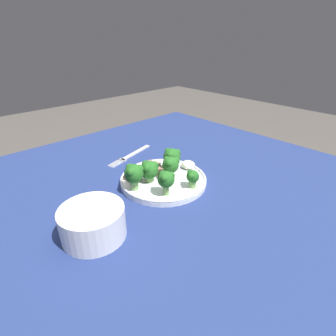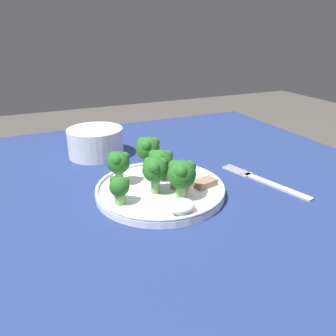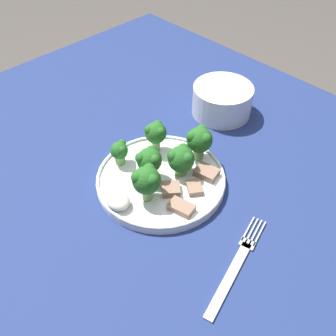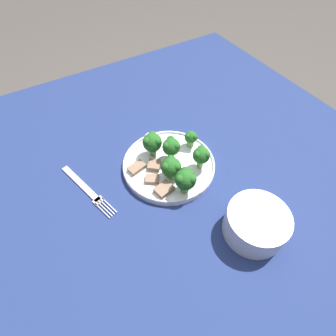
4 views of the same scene
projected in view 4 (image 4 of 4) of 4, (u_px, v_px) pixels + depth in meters
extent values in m
plane|color=#4C4742|center=(172.00, 253.00, 1.27)|extent=(8.00, 8.00, 0.00)
cube|color=navy|center=(174.00, 159.00, 0.72)|extent=(1.08, 1.04, 0.03)
cylinder|color=brown|center=(203.00, 111.00, 1.40)|extent=(0.06, 0.06, 0.69)
cylinder|color=brown|center=(18.00, 187.00, 1.10)|extent=(0.06, 0.06, 0.69)
cylinder|color=white|center=(169.00, 165.00, 0.68)|extent=(0.24, 0.24, 0.01)
torus|color=white|center=(169.00, 163.00, 0.67)|extent=(0.24, 0.24, 0.01)
cube|color=#B2B2B7|center=(81.00, 183.00, 0.65)|extent=(0.05, 0.14, 0.00)
cube|color=#B2B2B7|center=(98.00, 201.00, 0.62)|extent=(0.03, 0.02, 0.00)
cube|color=#B2B2B7|center=(102.00, 211.00, 0.60)|extent=(0.02, 0.06, 0.00)
cube|color=#B2B2B7|center=(105.00, 209.00, 0.60)|extent=(0.02, 0.06, 0.00)
cube|color=#B2B2B7|center=(107.00, 207.00, 0.61)|extent=(0.02, 0.06, 0.00)
cube|color=#B2B2B7|center=(109.00, 205.00, 0.61)|extent=(0.02, 0.06, 0.00)
cylinder|color=silver|center=(256.00, 224.00, 0.55)|extent=(0.13, 0.13, 0.07)
cylinder|color=silver|center=(255.00, 225.00, 0.55)|extent=(0.11, 0.11, 0.05)
cylinder|color=#709E56|center=(153.00, 151.00, 0.68)|extent=(0.02, 0.02, 0.03)
sphere|color=#215B1E|center=(152.00, 142.00, 0.66)|extent=(0.05, 0.05, 0.05)
sphere|color=#215B1E|center=(147.00, 142.00, 0.65)|extent=(0.02, 0.02, 0.02)
sphere|color=#215B1E|center=(157.00, 141.00, 0.65)|extent=(0.02, 0.02, 0.02)
sphere|color=#215B1E|center=(152.00, 135.00, 0.66)|extent=(0.02, 0.02, 0.02)
cylinder|color=#709E56|center=(191.00, 144.00, 0.71)|extent=(0.02, 0.02, 0.02)
sphere|color=#215B1E|center=(192.00, 138.00, 0.69)|extent=(0.03, 0.03, 0.03)
sphere|color=#215B1E|center=(189.00, 137.00, 0.68)|extent=(0.02, 0.02, 0.02)
sphere|color=#215B1E|center=(195.00, 137.00, 0.68)|extent=(0.02, 0.02, 0.02)
sphere|color=#215B1E|center=(191.00, 133.00, 0.69)|extent=(0.02, 0.02, 0.02)
cylinder|color=#709E56|center=(171.00, 174.00, 0.64)|extent=(0.02, 0.02, 0.02)
sphere|color=#215B1E|center=(171.00, 167.00, 0.62)|extent=(0.05, 0.05, 0.05)
sphere|color=#215B1E|center=(166.00, 167.00, 0.61)|extent=(0.02, 0.02, 0.02)
sphere|color=#215B1E|center=(177.00, 167.00, 0.61)|extent=(0.02, 0.02, 0.02)
sphere|color=#215B1E|center=(171.00, 160.00, 0.62)|extent=(0.02, 0.02, 0.02)
cylinder|color=#709E56|center=(171.00, 155.00, 0.68)|extent=(0.02, 0.02, 0.03)
sphere|color=#215B1E|center=(171.00, 147.00, 0.65)|extent=(0.05, 0.05, 0.05)
sphere|color=#215B1E|center=(167.00, 146.00, 0.64)|extent=(0.02, 0.02, 0.02)
sphere|color=#215B1E|center=(176.00, 146.00, 0.64)|extent=(0.02, 0.02, 0.02)
sphere|color=#215B1E|center=(171.00, 140.00, 0.65)|extent=(0.02, 0.02, 0.02)
cylinder|color=#709E56|center=(200.00, 163.00, 0.66)|extent=(0.02, 0.02, 0.03)
sphere|color=#215B1E|center=(201.00, 155.00, 0.64)|extent=(0.04, 0.04, 0.04)
sphere|color=#215B1E|center=(197.00, 155.00, 0.62)|extent=(0.02, 0.02, 0.02)
sphere|color=#215B1E|center=(206.00, 155.00, 0.62)|extent=(0.02, 0.02, 0.02)
sphere|color=#215B1E|center=(201.00, 149.00, 0.64)|extent=(0.02, 0.02, 0.02)
cylinder|color=#709E56|center=(185.00, 187.00, 0.61)|extent=(0.02, 0.02, 0.03)
sphere|color=#215B1E|center=(185.00, 179.00, 0.59)|extent=(0.05, 0.05, 0.05)
sphere|color=#215B1E|center=(180.00, 179.00, 0.57)|extent=(0.02, 0.02, 0.02)
sphere|color=#215B1E|center=(192.00, 179.00, 0.57)|extent=(0.02, 0.02, 0.02)
sphere|color=#215B1E|center=(185.00, 171.00, 0.59)|extent=(0.02, 0.02, 0.02)
cube|color=#846651|center=(154.00, 165.00, 0.66)|extent=(0.04, 0.04, 0.01)
cube|color=#846651|center=(164.00, 189.00, 0.62)|extent=(0.05, 0.04, 0.01)
cube|color=#846651|center=(136.00, 167.00, 0.66)|extent=(0.05, 0.04, 0.01)
cube|color=#846651|center=(152.00, 179.00, 0.64)|extent=(0.04, 0.04, 0.01)
ellipsoid|color=silver|center=(152.00, 137.00, 0.72)|extent=(0.04, 0.04, 0.02)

